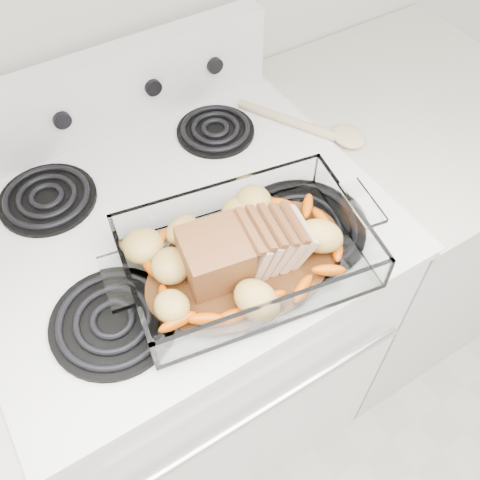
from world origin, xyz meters
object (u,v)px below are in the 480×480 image
pork_roast (235,253)px  electric_range (189,328)px  baking_dish (246,257)px  counter_right (384,227)px

pork_roast → electric_range: bearing=108.8°
electric_range → baking_dish: 0.52m
electric_range → pork_roast: bearing=-79.3°
counter_right → electric_range: bearing=179.9°
electric_range → counter_right: size_ratio=1.20×
baking_dish → pork_roast: bearing=-170.2°
electric_range → baking_dish: electric_range is taller
electric_range → counter_right: 0.67m
baking_dish → electric_range: bearing=116.9°
electric_range → baking_dish: bearing=-72.8°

